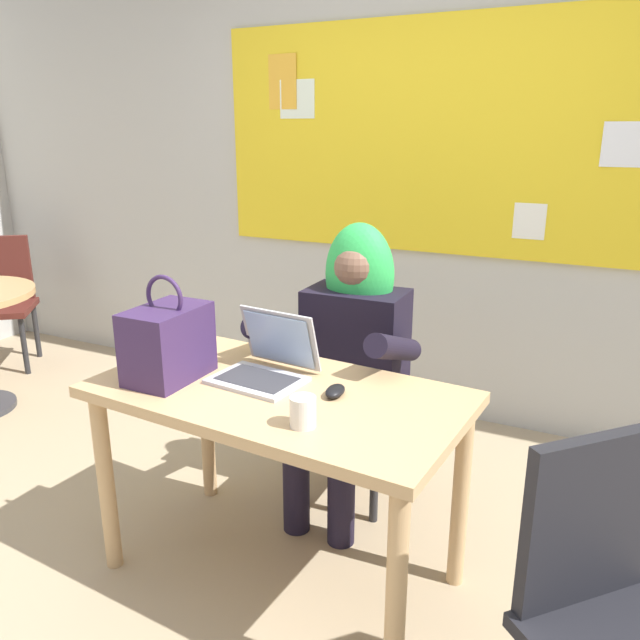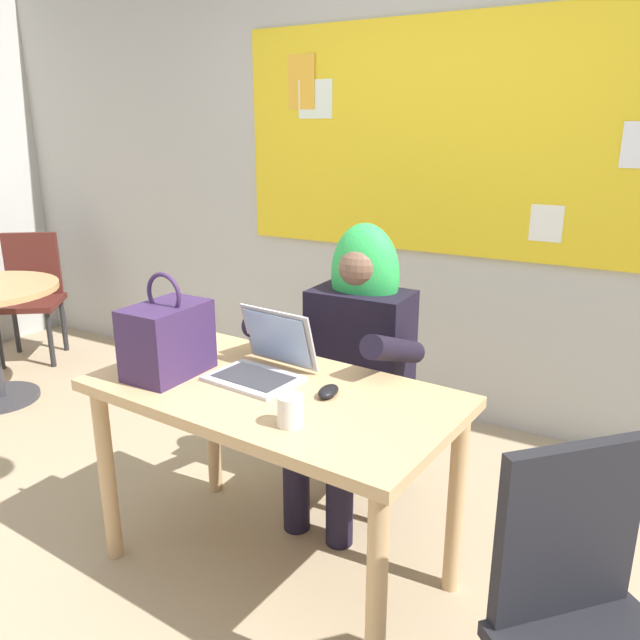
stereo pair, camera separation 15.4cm
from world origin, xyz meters
name	(u,v)px [view 1 (the left image)]	position (x,y,z in m)	size (l,w,h in m)	color
ground_plane	(263,594)	(0.00, 0.00, 0.00)	(24.00, 24.00, 0.00)	tan
wall_back_bulletin	(429,177)	(0.00, 1.79, 1.35)	(6.76, 1.84, 2.67)	#B2B2AD
desk_main	(278,417)	(0.00, 0.13, 0.64)	(1.32, 0.77, 0.75)	tan
chair_at_desk	(360,387)	(0.02, 0.83, 0.49)	(0.43, 0.43, 0.88)	#4C1E19
person_costumed	(350,347)	(0.02, 0.71, 0.72)	(0.60, 0.61, 1.23)	black
laptop	(266,364)	(-0.09, 0.21, 0.80)	(0.34, 0.32, 0.23)	#B7B7BC
computer_mouse	(335,391)	(0.20, 0.17, 0.76)	(0.06, 0.10, 0.03)	black
handbag	(168,342)	(-0.39, 0.05, 0.88)	(0.20, 0.30, 0.38)	#38234C
coffee_mug	(303,412)	(0.21, -0.08, 0.80)	(0.08, 0.08, 0.10)	silver
chair_spare_by_window	(1,295)	(-2.82, 1.20, 0.50)	(0.59, 0.59, 0.89)	#4C1E19
chair_extra_corner	(614,609)	(1.09, -0.19, 0.52)	(0.59, 0.59, 0.92)	black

